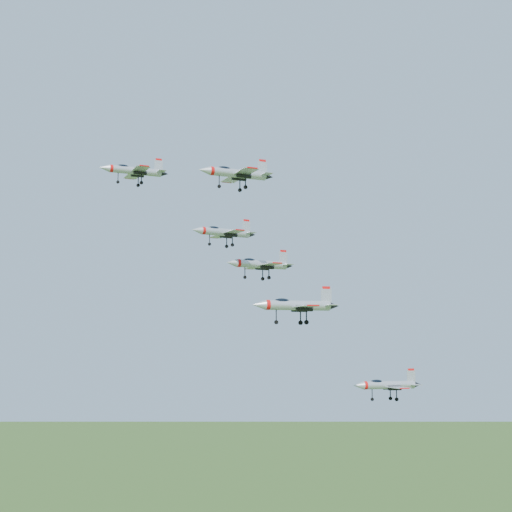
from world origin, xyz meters
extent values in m
cylinder|color=#ACB0B9|center=(-14.15, 15.12, 139.92)|extent=(9.71, 2.56, 1.39)
cone|color=#ACB0B9|center=(-19.87, 14.41, 139.92)|extent=(2.08, 1.61, 1.39)
cone|color=black|center=(-8.64, 15.80, 139.92)|extent=(1.63, 1.35, 1.18)
ellipsoid|color=black|center=(-16.48, 14.83, 140.44)|extent=(2.45, 1.28, 0.88)
cube|color=#ACB0B9|center=(-13.57, 12.18, 139.65)|extent=(3.02, 4.97, 0.15)
cube|color=#ACB0B9|center=(-14.31, 18.11, 139.65)|extent=(3.02, 4.97, 0.15)
cube|color=#ACB0B9|center=(-9.81, 15.66, 141.36)|extent=(1.61, 0.32, 2.24)
cube|color=red|center=(-9.81, 15.66, 142.53)|extent=(1.18, 0.29, 0.37)
cylinder|color=#ACB0B9|center=(-0.87, -0.29, 126.69)|extent=(8.79, 3.06, 1.26)
cone|color=#ACB0B9|center=(-5.99, -1.39, 126.69)|extent=(1.97, 1.60, 1.26)
cone|color=black|center=(4.05, 0.77, 126.69)|extent=(1.55, 1.33, 1.07)
ellipsoid|color=black|center=(-2.96, -0.74, 127.16)|extent=(2.27, 1.33, 0.80)
cube|color=#ACB0B9|center=(-0.12, -2.90, 126.44)|extent=(3.07, 4.63, 0.14)
cube|color=#ACB0B9|center=(-1.26, 2.40, 126.44)|extent=(3.07, 4.63, 0.14)
cube|color=#ACB0B9|center=(3.01, 0.54, 127.99)|extent=(1.44, 0.42, 2.03)
cube|color=red|center=(3.01, 0.54, 129.06)|extent=(1.07, 0.36, 0.34)
cylinder|color=#ACB0B9|center=(-4.91, -22.95, 131.17)|extent=(8.16, 2.15, 1.17)
cone|color=#ACB0B9|center=(-9.72, -23.55, 131.17)|extent=(1.75, 1.36, 1.17)
cone|color=black|center=(-0.28, -22.38, 131.17)|extent=(1.37, 1.14, 0.99)
ellipsoid|color=black|center=(-6.87, -23.19, 131.61)|extent=(2.06, 1.08, 0.74)
cube|color=#ACB0B9|center=(-4.43, -25.42, 130.95)|extent=(2.53, 4.17, 0.13)
cube|color=#ACB0B9|center=(-5.04, -20.44, 130.95)|extent=(2.53, 4.17, 0.13)
cube|color=#ACB0B9|center=(-1.26, -22.50, 132.39)|extent=(1.35, 0.27, 1.88)
cube|color=red|center=(-1.26, -22.50, 133.37)|extent=(1.00, 0.25, 0.31)
cylinder|color=#ACB0B9|center=(6.54, 3.35, 121.95)|extent=(9.67, 3.07, 1.38)
cone|color=#ACB0B9|center=(0.89, 2.33, 121.95)|extent=(2.13, 1.70, 1.38)
cone|color=black|center=(11.98, 4.34, 121.95)|extent=(1.67, 1.42, 1.18)
ellipsoid|color=black|center=(4.24, 2.93, 122.47)|extent=(2.48, 1.40, 0.88)
cube|color=#ACB0B9|center=(7.28, 0.46, 121.68)|extent=(3.24, 5.04, 0.15)
cube|color=#ACB0B9|center=(6.22, 6.32, 121.68)|extent=(3.24, 5.04, 0.15)
cube|color=#ACB0B9|center=(10.83, 4.13, 123.38)|extent=(1.59, 0.41, 2.23)
cube|color=red|center=(10.83, 4.13, 124.55)|extent=(1.18, 0.35, 0.37)
cylinder|color=#ACB0B9|center=(6.73, -14.35, 113.90)|extent=(10.14, 1.51, 1.46)
cone|color=#ACB0B9|center=(0.66, -14.38, 113.90)|extent=(2.03, 1.47, 1.46)
cone|color=black|center=(12.59, -14.32, 113.90)|extent=(1.58, 1.25, 1.24)
ellipsoid|color=black|center=(4.26, -14.36, 114.45)|extent=(2.48, 1.06, 0.93)
cube|color=#ACB0B9|center=(6.98, -17.50, 113.62)|extent=(2.61, 4.96, 0.16)
cube|color=#ACB0B9|center=(6.94, -11.20, 113.62)|extent=(2.61, 4.96, 0.16)
cube|color=#ACB0B9|center=(11.35, -14.33, 115.42)|extent=(1.69, 0.14, 2.36)
cube|color=red|center=(11.35, -14.33, 116.66)|extent=(1.24, 0.16, 0.39)
cylinder|color=#ACB0B9|center=(27.46, -2.61, 101.24)|extent=(9.42, 1.46, 1.36)
cone|color=#ACB0B9|center=(21.82, -2.55, 101.24)|extent=(1.90, 1.38, 1.36)
cone|color=black|center=(32.90, -2.67, 101.24)|extent=(1.48, 1.17, 1.16)
ellipsoid|color=black|center=(25.16, -2.59, 101.75)|extent=(2.31, 1.00, 0.86)
cube|color=#ACB0B9|center=(27.64, -5.54, 100.98)|extent=(2.45, 4.63, 0.15)
cube|color=#ACB0B9|center=(27.70, 0.31, 100.98)|extent=(2.45, 4.63, 0.15)
cube|color=#ACB0B9|center=(31.75, -2.66, 102.65)|extent=(1.57, 0.14, 2.20)
cube|color=red|center=(31.75, -2.66, 103.80)|extent=(1.15, 0.16, 0.37)
camera|label=1|loc=(-29.70, -114.24, 108.17)|focal=50.00mm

